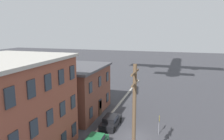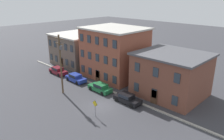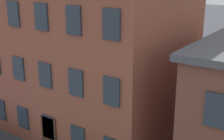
% 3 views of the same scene
% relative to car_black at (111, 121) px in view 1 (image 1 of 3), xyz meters
% --- Properties ---
extents(ground_plane, '(200.00, 200.00, 0.00)m').
position_rel_car_black_xyz_m(ground_plane, '(-1.93, -3.38, -0.75)').
color(ground_plane, '#38383D').
extents(kerb_strip, '(56.00, 0.36, 0.16)m').
position_rel_car_black_xyz_m(kerb_strip, '(-1.93, 1.12, -0.67)').
color(kerb_strip, '#9E998E').
rests_on(kerb_strip, ground_plane).
extents(apartment_midblock, '(11.40, 9.57, 9.71)m').
position_rel_car_black_xyz_m(apartment_midblock, '(-9.45, 7.15, 4.12)').
color(apartment_midblock, brown).
rests_on(apartment_midblock, ground_plane).
extents(apartment_far, '(10.58, 9.58, 6.97)m').
position_rel_car_black_xyz_m(apartment_far, '(3.09, 7.16, 2.75)').
color(apartment_far, brown).
rests_on(apartment_far, ground_plane).
extents(car_black, '(4.40, 1.92, 1.43)m').
position_rel_car_black_xyz_m(car_black, '(0.00, 0.00, 0.00)').
color(car_black, black).
rests_on(car_black, ground_plane).
extents(caution_sign, '(0.98, 0.08, 2.43)m').
position_rel_car_black_xyz_m(caution_sign, '(-0.43, -6.04, 0.87)').
color(caution_sign, slate).
rests_on(caution_sign, ground_plane).
extents(utility_pole, '(2.40, 0.44, 9.79)m').
position_rel_car_black_xyz_m(utility_pole, '(-9.83, -4.88, 4.74)').
color(utility_pole, brown).
rests_on(utility_pole, ground_plane).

